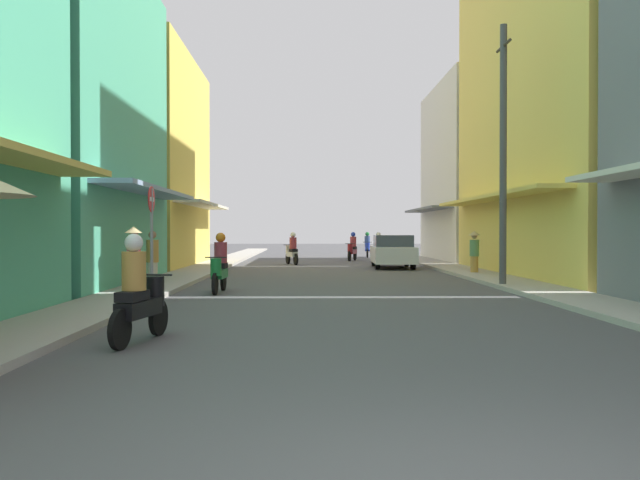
% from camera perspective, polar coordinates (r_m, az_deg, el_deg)
% --- Properties ---
extents(ground_plane, '(116.98, 116.98, 0.00)m').
position_cam_1_polar(ground_plane, '(26.20, 0.90, -2.77)').
color(ground_plane, '#4C4C4F').
extents(sidewalk_left, '(1.67, 61.17, 0.12)m').
position_cam_1_polar(sidewalk_left, '(26.52, -10.45, -2.61)').
color(sidewalk_left, '#ADA89E').
rests_on(sidewalk_left, ground).
extents(sidewalk_right, '(1.67, 61.17, 0.12)m').
position_cam_1_polar(sidewalk_right, '(26.90, 12.08, -2.56)').
color(sidewalk_right, '#ADA89E').
rests_on(sidewalk_right, ground).
extents(building_left_mid, '(7.05, 9.06, 9.70)m').
position_cam_1_polar(building_left_mid, '(21.09, -24.07, 9.52)').
color(building_left_mid, '#4CB28C').
rests_on(building_left_mid, ground).
extents(building_left_far, '(7.05, 9.97, 9.41)m').
position_cam_1_polar(building_left_far, '(30.50, -16.69, 6.54)').
color(building_left_far, '#EFD159').
rests_on(building_left_far, ground).
extents(building_right_mid, '(7.05, 13.65, 16.88)m').
position_cam_1_polar(building_right_mid, '(25.83, 22.58, 16.02)').
color(building_right_mid, '#EFD159').
rests_on(building_right_mid, ground).
extents(building_right_far, '(7.05, 9.42, 9.51)m').
position_cam_1_polar(building_right_far, '(36.36, 14.84, 5.69)').
color(building_right_far, silver).
rests_on(building_right_far, ground).
extents(motorbike_blue, '(0.55, 1.81, 1.58)m').
position_cam_1_polar(motorbike_blue, '(40.64, 4.18, -0.52)').
color(motorbike_blue, black).
rests_on(motorbike_blue, ground).
extents(motorbike_silver, '(0.76, 1.74, 1.58)m').
position_cam_1_polar(motorbike_silver, '(31.46, -2.48, -0.89)').
color(motorbike_silver, black).
rests_on(motorbike_silver, ground).
extents(motorbike_green, '(0.55, 1.81, 1.58)m').
position_cam_1_polar(motorbike_green, '(17.24, -8.83, -2.27)').
color(motorbike_green, black).
rests_on(motorbike_green, ground).
extents(motorbike_red, '(0.76, 1.74, 1.58)m').
position_cam_1_polar(motorbike_red, '(32.80, 5.28, -0.83)').
color(motorbike_red, black).
rests_on(motorbike_red, ground).
extents(motorbike_black, '(0.61, 1.79, 1.58)m').
position_cam_1_polar(motorbike_black, '(9.74, -15.60, -4.61)').
color(motorbike_black, black).
rests_on(motorbike_black, ground).
extents(motorbike_maroon, '(0.74, 1.75, 1.58)m').
position_cam_1_polar(motorbike_maroon, '(35.66, 2.87, -0.70)').
color(motorbike_maroon, black).
rests_on(motorbike_maroon, ground).
extents(parked_car, '(1.93, 4.17, 1.45)m').
position_cam_1_polar(parked_car, '(28.69, 6.41, -0.99)').
color(parked_car, silver).
rests_on(parked_car, ground).
extents(pedestrian_midway, '(0.44, 0.44, 1.73)m').
position_cam_1_polar(pedestrian_midway, '(16.68, -16.07, -1.45)').
color(pedestrian_midway, beige).
rests_on(pedestrian_midway, ground).
extents(pedestrian_foreground, '(0.44, 0.44, 1.63)m').
position_cam_1_polar(pedestrian_foreground, '(24.32, 13.43, -0.90)').
color(pedestrian_foreground, '#BF8C3F').
rests_on(pedestrian_foreground, ground).
extents(pedestrian_far, '(0.34, 0.34, 1.63)m').
position_cam_1_polar(pedestrian_far, '(18.75, -14.52, -1.71)').
color(pedestrian_far, beige).
rests_on(pedestrian_far, ground).
extents(utility_pole, '(0.20, 1.20, 7.48)m').
position_cam_1_polar(utility_pole, '(19.26, 15.82, 7.30)').
color(utility_pole, '#4C4C4F').
rests_on(utility_pole, ground).
extents(street_sign_no_entry, '(0.07, 0.60, 2.65)m').
position_cam_1_polar(street_sign_no_entry, '(15.38, -14.60, 1.13)').
color(street_sign_no_entry, gray).
rests_on(street_sign_no_entry, ground).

